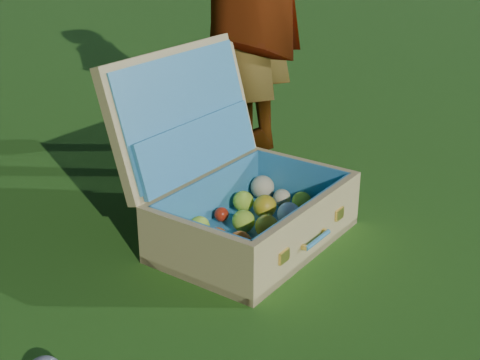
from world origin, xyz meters
TOP-DOWN VIEW (x-y plane):
  - ground at (0.00, 0.00)m, footprint 60.00×60.00m
  - suitcase at (-0.04, 0.24)m, footprint 0.70×0.67m

SIDE VIEW (x-z plane):
  - ground at x=0.00m, z-range 0.00..0.00m
  - suitcase at x=-0.04m, z-range -0.11..0.41m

